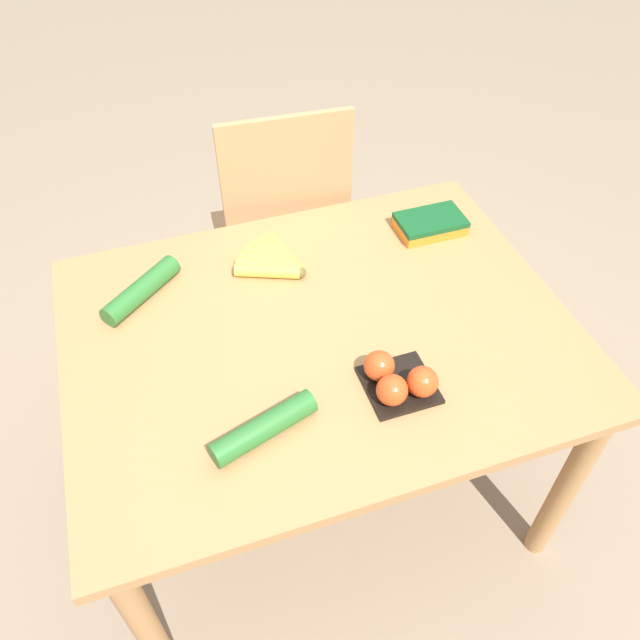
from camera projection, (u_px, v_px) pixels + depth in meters
ground_plane at (320, 481)px, 2.02m from camera, size 12.00×12.00×0.00m
dining_table at (320, 355)px, 1.57m from camera, size 1.21×0.93×0.72m
chair at (283, 237)px, 2.09m from camera, size 0.44×0.42×1.00m
banana_bunch at (275, 262)px, 1.64m from camera, size 0.18×0.19×0.04m
tomato_pack at (398, 380)px, 1.34m from camera, size 0.15×0.15×0.08m
carrot_bag at (430, 223)px, 1.75m from camera, size 0.19×0.12×0.04m
cucumber_near at (264, 428)px, 1.27m from camera, size 0.24×0.12×0.05m
cucumber_far at (142, 290)px, 1.55m from camera, size 0.22×0.19×0.05m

